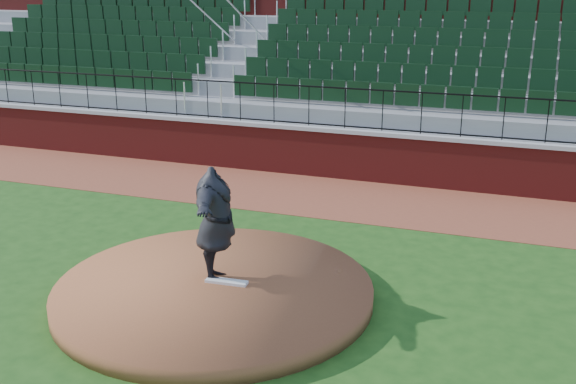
% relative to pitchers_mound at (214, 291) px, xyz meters
% --- Properties ---
extents(ground, '(90.00, 90.00, 0.00)m').
position_rel_pitchers_mound_xyz_m(ground, '(0.58, 0.38, -0.12)').
color(ground, '#1D4814').
rests_on(ground, ground).
extents(warning_track, '(34.00, 3.20, 0.01)m').
position_rel_pitchers_mound_xyz_m(warning_track, '(0.58, 5.78, -0.12)').
color(warning_track, brown).
rests_on(warning_track, ground).
extents(field_wall, '(34.00, 0.35, 1.20)m').
position_rel_pitchers_mound_xyz_m(field_wall, '(0.58, 7.38, 0.47)').
color(field_wall, maroon).
rests_on(field_wall, ground).
extents(wall_cap, '(34.00, 0.45, 0.10)m').
position_rel_pitchers_mound_xyz_m(wall_cap, '(0.58, 7.38, 1.12)').
color(wall_cap, '#B7B7B7').
rests_on(wall_cap, field_wall).
extents(wall_railing, '(34.00, 0.05, 1.00)m').
position_rel_pitchers_mound_xyz_m(wall_railing, '(0.58, 7.38, 1.67)').
color(wall_railing, black).
rests_on(wall_railing, wall_cap).
extents(seating_stands, '(34.00, 5.10, 4.60)m').
position_rel_pitchers_mound_xyz_m(seating_stands, '(0.58, 10.11, 2.18)').
color(seating_stands, gray).
rests_on(seating_stands, ground).
extents(concourse_wall, '(34.00, 0.50, 5.50)m').
position_rel_pitchers_mound_xyz_m(concourse_wall, '(0.58, 12.91, 2.62)').
color(concourse_wall, maroon).
rests_on(concourse_wall, ground).
extents(pitchers_mound, '(5.09, 5.09, 0.25)m').
position_rel_pitchers_mound_xyz_m(pitchers_mound, '(0.00, 0.00, 0.00)').
color(pitchers_mound, brown).
rests_on(pitchers_mound, ground).
extents(pitching_rubber, '(0.70, 0.22, 0.05)m').
position_rel_pitchers_mound_xyz_m(pitching_rubber, '(0.17, 0.11, 0.15)').
color(pitching_rubber, white).
rests_on(pitching_rubber, pitchers_mound).
extents(pitcher, '(1.45, 2.38, 1.89)m').
position_rel_pitchers_mound_xyz_m(pitcher, '(-0.06, 0.25, 1.07)').
color(pitcher, black).
rests_on(pitcher, pitchers_mound).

